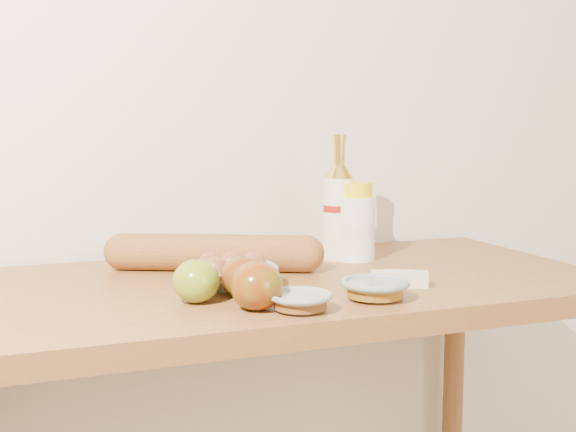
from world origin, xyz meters
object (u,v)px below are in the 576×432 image
object	(u,v)px
baguette	(213,253)
egg_bowl	(232,273)
bourbon_bottle	(339,209)
cream_bottle	(355,224)
table	(282,343)

from	to	relation	value
baguette	egg_bowl	bearing A→B (deg)	-66.57
bourbon_bottle	baguette	distance (m)	0.29
bourbon_bottle	egg_bowl	bearing A→B (deg)	-142.78
cream_bottle	egg_bowl	world-z (taller)	cream_bottle
bourbon_bottle	egg_bowl	xyz separation A→B (m)	(-0.28, -0.17, -0.08)
bourbon_bottle	table	bearing A→B (deg)	-135.84
bourbon_bottle	baguette	world-z (taller)	bourbon_bottle
egg_bowl	table	bearing A→B (deg)	16.75
egg_bowl	baguette	bearing A→B (deg)	88.47
bourbon_bottle	baguette	bearing A→B (deg)	-168.16
table	baguette	distance (m)	0.22
table	bourbon_bottle	distance (m)	0.32
table	baguette	bearing A→B (deg)	132.31
bourbon_bottle	egg_bowl	distance (m)	0.34
table	baguette	size ratio (longest dim) A/B	2.84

